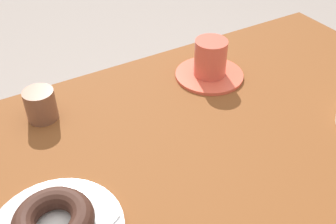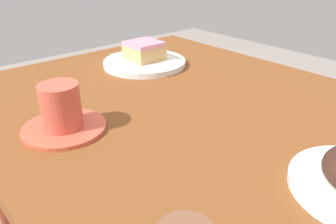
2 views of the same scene
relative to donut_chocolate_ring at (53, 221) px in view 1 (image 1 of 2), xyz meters
name	(u,v)px [view 1 (image 1 of 2)]	position (x,y,z in m)	size (l,w,h in m)	color
table	(232,195)	(0.32, -0.01, -0.12)	(1.08, 0.80, 0.73)	brown
donut_chocolate_ring	(53,221)	(0.00, 0.00, 0.00)	(0.12, 0.12, 0.03)	#351D15
coffee_cup	(210,62)	(0.43, 0.23, 0.00)	(0.15, 0.15, 0.09)	#D8543C
sugar_jar	(41,105)	(0.06, 0.28, 0.00)	(0.06, 0.06, 0.06)	brown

